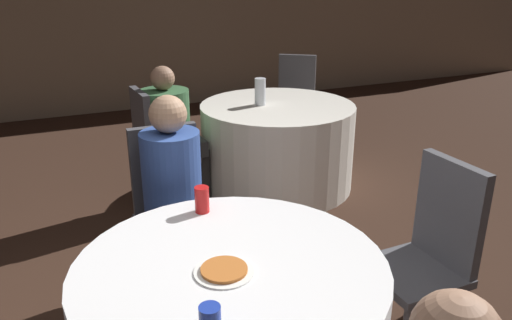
% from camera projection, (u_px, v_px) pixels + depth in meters
% --- Properties ---
extents(wall_back, '(16.00, 0.06, 2.80)m').
position_uv_depth(wall_back, '(63.00, 3.00, 6.04)').
color(wall_back, gray).
rests_on(wall_back, ground_plane).
extents(table_far, '(1.29, 1.29, 0.72)m').
position_uv_depth(table_far, '(277.00, 146.00, 4.25)').
color(table_far, white).
rests_on(table_far, ground_plane).
extents(chair_near_north, '(0.41, 0.41, 0.96)m').
position_uv_depth(chair_near_north, '(169.00, 197.00, 2.81)').
color(chair_near_north, '#47474C').
rests_on(chair_near_north, ground_plane).
extents(chair_near_east, '(0.41, 0.41, 0.96)m').
position_uv_depth(chair_near_east, '(432.00, 243.00, 2.33)').
color(chair_near_east, '#47474C').
rests_on(chair_near_east, ground_plane).
extents(chair_far_northeast, '(0.56, 0.56, 0.96)m').
position_uv_depth(chair_far_northeast, '(295.00, 95.00, 5.15)').
color(chair_far_northeast, '#47474C').
rests_on(chair_far_northeast, ground_plane).
extents(chair_far_west, '(0.43, 0.43, 0.96)m').
position_uv_depth(chair_far_west, '(154.00, 142.00, 3.72)').
color(chair_far_west, '#47474C').
rests_on(chair_far_west, ground_plane).
extents(person_blue_shirt, '(0.32, 0.50, 1.17)m').
position_uv_depth(person_blue_shirt, '(177.00, 205.00, 2.66)').
color(person_blue_shirt, '#4C4238').
rests_on(person_blue_shirt, ground_plane).
extents(person_green_jacket, '(0.52, 0.38, 1.12)m').
position_uv_depth(person_green_jacket, '(175.00, 136.00, 3.79)').
color(person_green_jacket, '#282828').
rests_on(person_green_jacket, ground_plane).
extents(pizza_plate_near, '(0.22, 0.22, 0.02)m').
position_uv_depth(pizza_plate_near, '(224.00, 270.00, 1.82)').
color(pizza_plate_near, white).
rests_on(pizza_plate_near, table_near).
extents(soda_can_red, '(0.07, 0.07, 0.12)m').
position_uv_depth(soda_can_red, '(202.00, 200.00, 2.26)').
color(soda_can_red, red).
rests_on(soda_can_red, table_near).
extents(bottle_far, '(0.09, 0.09, 0.22)m').
position_uv_depth(bottle_far, '(260.00, 92.00, 4.08)').
color(bottle_far, silver).
rests_on(bottle_far, table_far).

